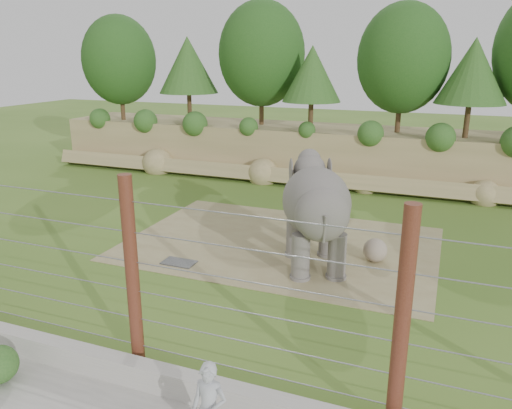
% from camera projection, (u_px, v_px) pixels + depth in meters
% --- Properties ---
extents(ground, '(90.00, 90.00, 0.00)m').
position_uv_depth(ground, '(230.00, 277.00, 14.14)').
color(ground, '#466B23').
rests_on(ground, ground).
extents(back_embankment, '(30.00, 5.52, 8.77)m').
position_uv_depth(back_embankment, '(348.00, 99.00, 24.08)').
color(back_embankment, '#8D8051').
rests_on(back_embankment, ground).
extents(dirt_patch, '(10.00, 7.00, 0.02)m').
position_uv_depth(dirt_patch, '(281.00, 244.00, 16.63)').
color(dirt_patch, '#8F7E52').
rests_on(dirt_patch, ground).
extents(drain_grate, '(1.00, 0.60, 0.03)m').
position_uv_depth(drain_grate, '(179.00, 262.00, 15.07)').
color(drain_grate, '#262628').
rests_on(drain_grate, dirt_patch).
extents(elephant, '(3.03, 4.22, 3.14)m').
position_uv_depth(elephant, '(316.00, 217.00, 14.40)').
color(elephant, '#5A5650').
rests_on(elephant, ground).
extents(stone_ball, '(0.72, 0.72, 0.72)m').
position_uv_depth(stone_ball, '(375.00, 250.00, 15.09)').
color(stone_ball, gray).
rests_on(stone_ball, dirt_patch).
extents(retaining_wall, '(26.00, 0.35, 0.50)m').
position_uv_depth(retaining_wall, '(124.00, 369.00, 9.61)').
color(retaining_wall, '#9F9B93').
rests_on(retaining_wall, ground).
extents(barrier_fence, '(20.26, 0.26, 4.00)m').
position_uv_depth(barrier_fence, '(132.00, 276.00, 9.55)').
color(barrier_fence, '#4F1E13').
rests_on(barrier_fence, ground).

